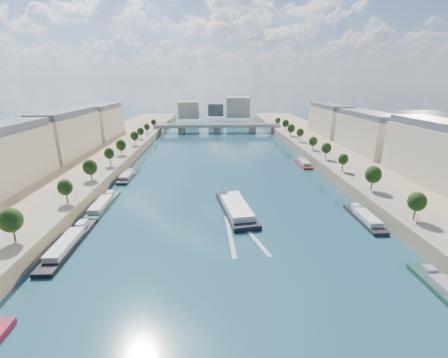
{
  "coord_description": "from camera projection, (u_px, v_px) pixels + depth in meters",
  "views": [
    {
      "loc": [
        -4.97,
        -29.0,
        44.26
      ],
      "look_at": [
        -0.04,
        90.72,
        5.0
      ],
      "focal_mm": 24.0,
      "sensor_mm": 36.0,
      "label": 1
    }
  ],
  "objects": [
    {
      "name": "tour_barge",
      "position": [
        236.0,
        209.0,
        106.06
      ],
      "size": [
        13.84,
        32.42,
        4.26
      ],
      "rotation": [
        0.0,
        0.0,
        0.16
      ],
      "color": "black",
      "rests_on": "ground"
    },
    {
      "name": "pave_left",
      "position": [
        95.0,
        174.0,
        132.65
      ],
      "size": [
        14.0,
        520.0,
        0.1
      ],
      "primitive_type": "cube",
      "color": "gray",
      "rests_on": "quay_left"
    },
    {
      "name": "moored_barges_right",
      "position": [
        386.0,
        238.0,
        87.26
      ],
      "size": [
        5.0,
        164.18,
        3.6
      ],
      "color": "black",
      "rests_on": "ground"
    },
    {
      "name": "trees_left",
      "position": [
        100.0,
        161.0,
        132.94
      ],
      "size": [
        4.8,
        268.8,
        8.26
      ],
      "color": "#382B1E",
      "rests_on": "ground"
    },
    {
      "name": "bridge",
      "position": [
        217.0,
        127.0,
        268.49
      ],
      "size": [
        112.0,
        12.0,
        8.15
      ],
      "color": "#C1B79E",
      "rests_on": "ground"
    },
    {
      "name": "quay_left",
      "position": [
        62.0,
        180.0,
        132.86
      ],
      "size": [
        44.0,
        520.0,
        5.0
      ],
      "primitive_type": "cube",
      "color": "#9E8460",
      "rests_on": "ground"
    },
    {
      "name": "moored_barges_left",
      "position": [
        64.0,
        249.0,
        81.4
      ],
      "size": [
        5.0,
        148.47,
        3.6
      ],
      "color": "#1D2640",
      "rests_on": "ground"
    },
    {
      "name": "skyline",
      "position": [
        219.0,
        108.0,
        340.45
      ],
      "size": [
        79.0,
        42.0,
        22.0
      ],
      "color": "beige",
      "rests_on": "ground"
    },
    {
      "name": "wake",
      "position": [
        240.0,
        234.0,
        90.77
      ],
      "size": [
        11.67,
        26.03,
        0.04
      ],
      "color": "silver",
      "rests_on": "ground"
    },
    {
      "name": "lamps_left",
      "position": [
        96.0,
        175.0,
        122.49
      ],
      "size": [
        0.36,
        200.36,
        4.28
      ],
      "color": "black",
      "rests_on": "ground"
    },
    {
      "name": "lamps_right",
      "position": [
        334.0,
        163.0,
        140.84
      ],
      "size": [
        0.36,
        200.36,
        4.28
      ],
      "color": "black",
      "rests_on": "ground"
    },
    {
      "name": "buildings_right",
      "position": [
        396.0,
        141.0,
        146.06
      ],
      "size": [
        16.0,
        226.0,
        23.2
      ],
      "color": "beige",
      "rests_on": "ground"
    },
    {
      "name": "trees_right",
      "position": [
        336.0,
        154.0,
        144.84
      ],
      "size": [
        4.8,
        268.8,
        8.26
      ],
      "color": "#382B1E",
      "rests_on": "ground"
    },
    {
      "name": "ground",
      "position": [
        223.0,
        183.0,
        136.46
      ],
      "size": [
        700.0,
        700.0,
        0.0
      ],
      "primitive_type": "plane",
      "color": "#0C2B35",
      "rests_on": "ground"
    },
    {
      "name": "pave_right",
      "position": [
        347.0,
        171.0,
        137.12
      ],
      "size": [
        14.0,
        520.0,
        0.1
      ],
      "primitive_type": "cube",
      "color": "gray",
      "rests_on": "quay_right"
    },
    {
      "name": "quay_right",
      "position": [
        378.0,
        176.0,
        138.5
      ],
      "size": [
        44.0,
        520.0,
        5.0
      ],
      "primitive_type": "cube",
      "color": "#9E8460",
      "rests_on": "ground"
    },
    {
      "name": "buildings_left",
      "position": [
        40.0,
        144.0,
        139.4
      ],
      "size": [
        16.0,
        226.0,
        23.2
      ],
      "color": "beige",
      "rests_on": "ground"
    }
  ]
}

